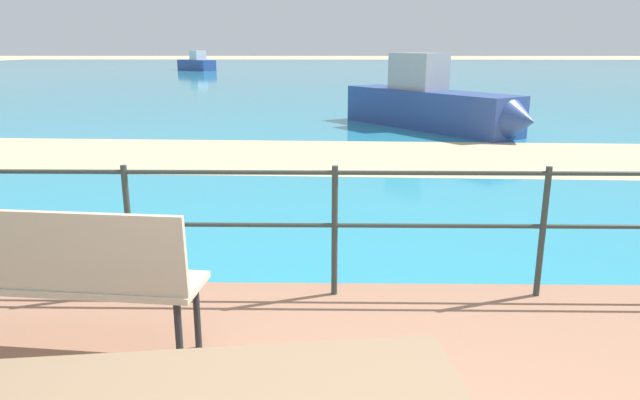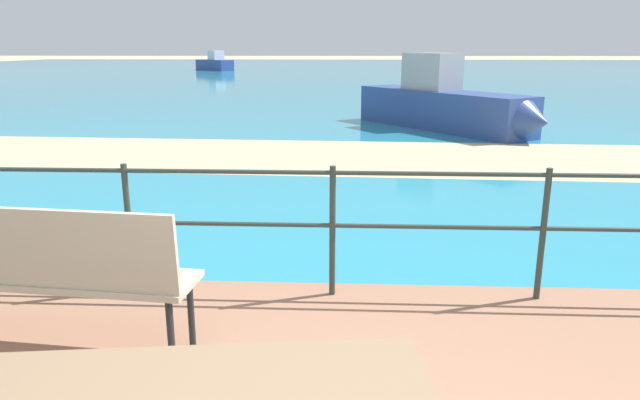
{
  "view_description": "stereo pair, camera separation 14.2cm",
  "coord_description": "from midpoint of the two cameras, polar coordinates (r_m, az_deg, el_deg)",
  "views": [
    {
      "loc": [
        -0.04,
        -1.47,
        1.81
      ],
      "look_at": [
        -0.11,
        2.88,
        0.65
      ],
      "focal_mm": 32.08,
      "sensor_mm": 36.0,
      "label": 1
    },
    {
      "loc": [
        0.1,
        -1.46,
        1.81
      ],
      "look_at": [
        -0.11,
        2.88,
        0.65
      ],
      "focal_mm": 32.08,
      "sensor_mm": 36.0,
      "label": 2
    }
  ],
  "objects": [
    {
      "name": "beach_strip",
      "position": [
        9.77,
        2.6,
        4.35
      ],
      "size": [
        54.09,
        5.36,
        0.01
      ],
      "primitive_type": "cube",
      "rotation": [
        0.0,
        0.0,
        -0.04
      ],
      "color": "tan",
      "rests_on": "ground"
    },
    {
      "name": "boat_mid",
      "position": [
        13.32,
        12.58,
        9.28
      ],
      "size": [
        3.73,
        4.66,
        1.67
      ],
      "rotation": [
        0.0,
        0.0,
        5.34
      ],
      "color": "#2D478C",
      "rests_on": "sea_water"
    },
    {
      "name": "park_bench",
      "position": [
        3.55,
        -24.92,
        -6.01
      ],
      "size": [
        1.71,
        0.57,
        0.93
      ],
      "rotation": [
        0.0,
        0.0,
        3.04
      ],
      "color": "#BCAD93",
      "rests_on": "patio_paving"
    },
    {
      "name": "sea_water",
      "position": [
        41.51,
        2.85,
        12.52
      ],
      "size": [
        90.0,
        90.0,
        0.01
      ],
      "primitive_type": "cube",
      "color": "teal",
      "rests_on": "ground"
    },
    {
      "name": "railing_fence",
      "position": [
        4.04,
        2.27,
        -1.37
      ],
      "size": [
        5.94,
        0.04,
        0.96
      ],
      "color": "#2D3833",
      "rests_on": "patio_paving"
    },
    {
      "name": "boat_near",
      "position": [
        47.48,
        -10.46,
        13.24
      ],
      "size": [
        3.82,
        4.09,
        1.53
      ],
      "rotation": [
        0.0,
        0.0,
        2.3
      ],
      "color": "#2D478C",
      "rests_on": "sea_water"
    }
  ]
}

